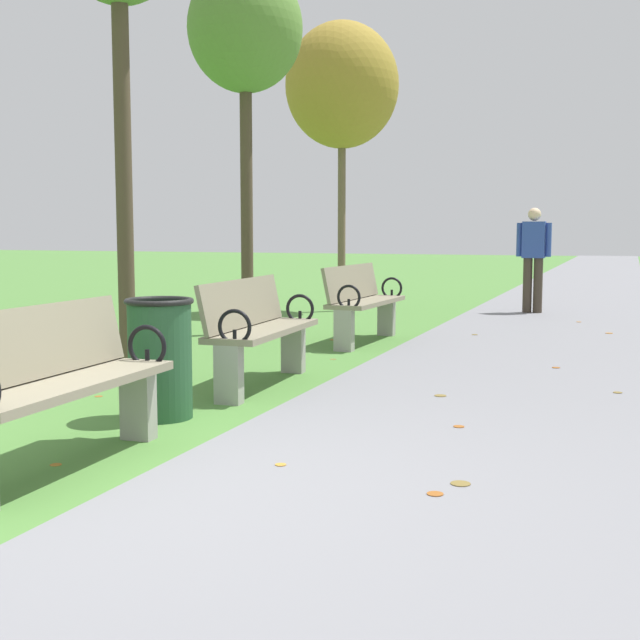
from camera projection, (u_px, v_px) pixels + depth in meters
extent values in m
plane|color=#4C7F38|center=(126.00, 486.00, 4.38)|extent=(80.00, 80.00, 0.00)
cube|color=slate|center=(584.00, 283.00, 20.73)|extent=(2.71, 44.00, 0.02)
cube|color=gray|center=(66.00, 385.00, 4.61)|extent=(0.48, 1.61, 0.05)
cube|color=gray|center=(35.00, 342.00, 4.65)|extent=(0.16, 1.60, 0.40)
cube|color=#99968E|center=(138.00, 404.00, 5.34)|extent=(0.20, 0.12, 0.45)
torus|color=black|center=(147.00, 346.00, 5.30)|extent=(0.27, 0.04, 0.27)
cylinder|color=black|center=(147.00, 359.00, 5.31)|extent=(0.03, 0.03, 0.12)
cube|color=gray|center=(264.00, 330.00, 7.09)|extent=(0.51, 1.62, 0.05)
cube|color=gray|center=(243.00, 303.00, 7.12)|extent=(0.20, 1.60, 0.40)
cube|color=#99968E|center=(229.00, 374.00, 6.42)|extent=(0.21, 0.13, 0.45)
cube|color=#99968E|center=(293.00, 348.00, 7.82)|extent=(0.21, 0.13, 0.45)
torus|color=black|center=(235.00, 327.00, 6.34)|extent=(0.27, 0.04, 0.27)
cylinder|color=black|center=(235.00, 338.00, 6.35)|extent=(0.03, 0.03, 0.12)
torus|color=black|center=(300.00, 309.00, 7.78)|extent=(0.27, 0.04, 0.27)
cylinder|color=black|center=(300.00, 317.00, 7.79)|extent=(0.03, 0.03, 0.12)
cube|color=gray|center=(367.00, 302.00, 9.84)|extent=(0.50, 1.62, 0.05)
cube|color=gray|center=(351.00, 282.00, 9.89)|extent=(0.19, 1.60, 0.40)
cube|color=#99968E|center=(344.00, 331.00, 9.19)|extent=(0.20, 0.13, 0.45)
cube|color=#99968E|center=(386.00, 317.00, 10.55)|extent=(0.20, 0.13, 0.45)
torus|color=black|center=(349.00, 297.00, 9.11)|extent=(0.27, 0.04, 0.27)
cylinder|color=black|center=(349.00, 305.00, 9.12)|extent=(0.03, 0.03, 0.12)
torus|color=black|center=(392.00, 288.00, 10.50)|extent=(0.27, 0.04, 0.27)
cylinder|color=black|center=(392.00, 295.00, 10.51)|extent=(0.03, 0.03, 0.12)
cylinder|color=#4C3D2D|center=(124.00, 175.00, 8.21)|extent=(0.16, 0.16, 3.67)
cylinder|color=#4C3D2D|center=(247.00, 204.00, 10.62)|extent=(0.15, 0.15, 3.26)
ellipsoid|color=#5B8438|center=(245.00, 28.00, 10.39)|extent=(1.41, 1.41, 1.55)
cylinder|color=brown|center=(342.00, 219.00, 13.57)|extent=(0.12, 0.12, 2.94)
ellipsoid|color=olive|center=(342.00, 85.00, 13.35)|extent=(1.78, 1.78, 1.96)
cylinder|color=#3D3328|center=(527.00, 285.00, 13.25)|extent=(0.14, 0.14, 0.85)
cylinder|color=#3D3328|center=(538.00, 285.00, 13.19)|extent=(0.14, 0.14, 0.85)
cube|color=#2D4799|center=(534.00, 240.00, 13.15)|extent=(0.34, 0.23, 0.56)
sphere|color=beige|center=(535.00, 214.00, 13.11)|extent=(0.20, 0.20, 0.20)
cylinder|color=#2D4799|center=(519.00, 240.00, 13.23)|extent=(0.09, 0.09, 0.52)
cylinder|color=#2D4799|center=(549.00, 240.00, 13.07)|extent=(0.09, 0.09, 0.52)
cylinder|color=#234C2D|center=(160.00, 361.00, 5.92)|extent=(0.44, 0.44, 0.80)
torus|color=black|center=(159.00, 301.00, 5.88)|extent=(0.48, 0.48, 0.04)
cylinder|color=#BC842D|center=(212.00, 339.00, 10.20)|extent=(0.11, 0.11, 0.00)
cylinder|color=brown|center=(475.00, 335.00, 10.47)|extent=(0.09, 0.09, 0.00)
cylinder|color=#BC842D|center=(158.00, 351.00, 9.22)|extent=(0.08, 0.08, 0.00)
cylinder|color=#BC842D|center=(281.00, 465.00, 4.69)|extent=(0.09, 0.09, 0.00)
cylinder|color=brown|center=(440.00, 396.00, 6.64)|extent=(0.13, 0.13, 0.00)
cylinder|color=#93511E|center=(344.00, 317.00, 12.69)|extent=(0.13, 0.13, 0.00)
cylinder|color=brown|center=(288.00, 348.00, 9.45)|extent=(0.11, 0.11, 0.00)
cylinder|color=#AD6B23|center=(579.00, 322.00, 11.90)|extent=(0.10, 0.10, 0.00)
cylinder|color=brown|center=(618.00, 392.00, 6.76)|extent=(0.10, 0.10, 0.00)
cylinder|color=#AD6B23|center=(609.00, 333.00, 10.61)|extent=(0.13, 0.13, 0.00)
cylinder|color=#93511E|center=(459.00, 426.00, 5.60)|extent=(0.10, 0.10, 0.00)
cylinder|color=brown|center=(333.00, 359.00, 8.63)|extent=(0.07, 0.07, 0.00)
cylinder|color=#93511E|center=(556.00, 368.00, 7.98)|extent=(0.09, 0.09, 0.00)
cylinder|color=#93511E|center=(435.00, 494.00, 4.18)|extent=(0.09, 0.09, 0.00)
cylinder|color=#AD6B23|center=(56.00, 464.00, 4.77)|extent=(0.09, 0.09, 0.00)
cylinder|color=brown|center=(460.00, 483.00, 4.35)|extent=(0.11, 0.11, 0.00)
cylinder|color=#93511E|center=(99.00, 396.00, 6.72)|extent=(0.08, 0.08, 0.00)
cylinder|color=#93511E|center=(334.00, 340.00, 10.15)|extent=(0.15, 0.15, 0.00)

